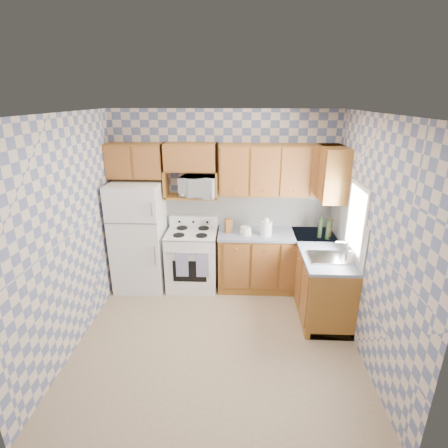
{
  "coord_description": "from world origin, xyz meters",
  "views": [
    {
      "loc": [
        0.25,
        -3.64,
        2.86
      ],
      "look_at": [
        0.05,
        0.75,
        1.25
      ],
      "focal_mm": 28.0,
      "sensor_mm": 36.0,
      "label": 1
    }
  ],
  "objects_px": {
    "microwave": "(199,186)",
    "refrigerator": "(139,237)",
    "stove_body": "(192,260)",
    "electric_kettle": "(266,229)"
  },
  "relations": [
    {
      "from": "stove_body",
      "to": "electric_kettle",
      "type": "bearing_deg",
      "value": -4.25
    },
    {
      "from": "electric_kettle",
      "to": "stove_body",
      "type": "bearing_deg",
      "value": 175.75
    },
    {
      "from": "refrigerator",
      "to": "microwave",
      "type": "distance_m",
      "value": 1.21
    },
    {
      "from": "microwave",
      "to": "refrigerator",
      "type": "bearing_deg",
      "value": -156.61
    },
    {
      "from": "microwave",
      "to": "electric_kettle",
      "type": "xyz_separation_m",
      "value": [
        1.01,
        -0.21,
        -0.57
      ]
    },
    {
      "from": "refrigerator",
      "to": "microwave",
      "type": "height_order",
      "value": "microwave"
    },
    {
      "from": "stove_body",
      "to": "electric_kettle",
      "type": "height_order",
      "value": "electric_kettle"
    },
    {
      "from": "refrigerator",
      "to": "microwave",
      "type": "bearing_deg",
      "value": 9.58
    },
    {
      "from": "refrigerator",
      "to": "stove_body",
      "type": "bearing_deg",
      "value": 1.78
    },
    {
      "from": "stove_body",
      "to": "refrigerator",
      "type": "bearing_deg",
      "value": -178.22
    }
  ]
}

